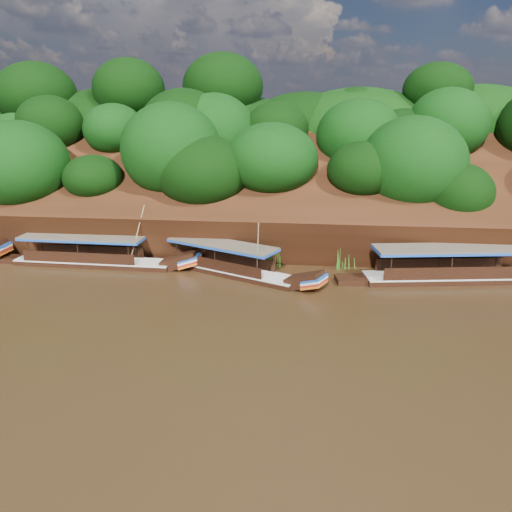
{
  "coord_description": "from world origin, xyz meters",
  "views": [
    {
      "loc": [
        3.76,
        -26.66,
        11.96
      ],
      "look_at": [
        0.02,
        7.0,
        1.52
      ],
      "focal_mm": 35.0,
      "sensor_mm": 36.0,
      "label": 1
    }
  ],
  "objects": [
    {
      "name": "ground",
      "position": [
        0.0,
        0.0,
        0.0
      ],
      "size": [
        160.0,
        160.0,
        0.0
      ],
      "primitive_type": "plane",
      "color": "black",
      "rests_on": "ground"
    },
    {
      "name": "riverbank",
      "position": [
        -0.01,
        22.73,
        1.89
      ],
      "size": [
        120.0,
        30.06,
        19.4
      ],
      "color": "black",
      "rests_on": "ground"
    },
    {
      "name": "boat_0",
      "position": [
        14.74,
        7.69,
        0.55
      ],
      "size": [
        15.15,
        4.28,
        5.62
      ],
      "rotation": [
        0.0,
        0.0,
        0.15
      ],
      "color": "black",
      "rests_on": "ground"
    },
    {
      "name": "boat_1",
      "position": [
        -1.35,
        7.06,
        0.5
      ],
      "size": [
        12.36,
        7.15,
        4.74
      ],
      "rotation": [
        0.0,
        0.0,
        -0.44
      ],
      "color": "black",
      "rests_on": "ground"
    },
    {
      "name": "boat_2",
      "position": [
        -11.91,
        8.17,
        0.51
      ],
      "size": [
        14.46,
        2.6,
        5.16
      ],
      "rotation": [
        0.0,
        0.0,
        -0.03
      ],
      "color": "black",
      "rests_on": "ground"
    },
    {
      "name": "reeds",
      "position": [
        -2.98,
        9.49,
        0.9
      ],
      "size": [
        49.69,
        2.34,
        2.16
      ],
      "color": "#316318",
      "rests_on": "ground"
    }
  ]
}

